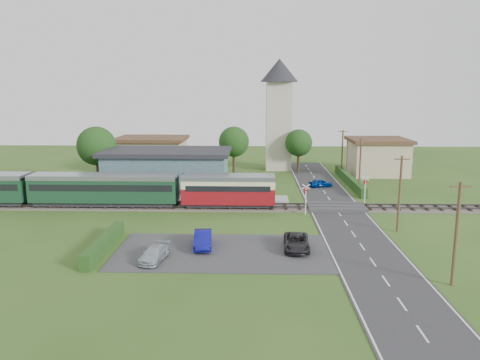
{
  "coord_description": "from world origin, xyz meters",
  "views": [
    {
      "loc": [
        0.98,
        -47.55,
        12.77
      ],
      "look_at": [
        -0.52,
        4.0,
        2.8
      ],
      "focal_mm": 35.0,
      "sensor_mm": 36.0,
      "label": 1
    }
  ],
  "objects_px": {
    "car_on_road": "(321,183)",
    "pedestrian_near": "(222,192)",
    "car_park_silver": "(154,254)",
    "church_tower": "(279,106)",
    "crossing_signal_near": "(306,195)",
    "train": "(76,188)",
    "station_building": "(167,170)",
    "pedestrian_far": "(97,190)",
    "house_east": "(377,156)",
    "equipment_hut": "(90,186)",
    "house_west": "(152,154)",
    "car_park_dark": "(297,242)",
    "car_park_blue": "(203,239)",
    "crossing_signal_far": "(365,186)"
  },
  "relations": [
    {
      "from": "pedestrian_near",
      "to": "car_on_road",
      "type": "bearing_deg",
      "value": -139.32
    },
    {
      "from": "car_park_blue",
      "to": "pedestrian_near",
      "type": "height_order",
      "value": "pedestrian_near"
    },
    {
      "from": "station_building",
      "to": "church_tower",
      "type": "distance_m",
      "value": 23.89
    },
    {
      "from": "car_park_silver",
      "to": "pedestrian_near",
      "type": "xyz_separation_m",
      "value": [
        3.83,
        18.82,
        0.6
      ]
    },
    {
      "from": "crossing_signal_near",
      "to": "car_park_dark",
      "type": "relative_size",
      "value": 0.76
    },
    {
      "from": "equipment_hut",
      "to": "car_park_dark",
      "type": "bearing_deg",
      "value": -36.35
    },
    {
      "from": "crossing_signal_near",
      "to": "car_park_dark",
      "type": "height_order",
      "value": "crossing_signal_near"
    },
    {
      "from": "church_tower",
      "to": "crossing_signal_near",
      "type": "bearing_deg",
      "value": -87.18
    },
    {
      "from": "church_tower",
      "to": "crossing_signal_near",
      "type": "xyz_separation_m",
      "value": [
        1.4,
        -28.41,
        -8.08
      ]
    },
    {
      "from": "station_building",
      "to": "train",
      "type": "relative_size",
      "value": 0.37
    },
    {
      "from": "church_tower",
      "to": "crossing_signal_far",
      "type": "relative_size",
      "value": 5.37
    },
    {
      "from": "church_tower",
      "to": "crossing_signal_far",
      "type": "bearing_deg",
      "value": -69.98
    },
    {
      "from": "house_east",
      "to": "car_on_road",
      "type": "relative_size",
      "value": 2.79
    },
    {
      "from": "equipment_hut",
      "to": "pedestrian_near",
      "type": "height_order",
      "value": "equipment_hut"
    },
    {
      "from": "crossing_signal_far",
      "to": "car_on_road",
      "type": "bearing_deg",
      "value": 111.53
    },
    {
      "from": "car_park_silver",
      "to": "house_east",
      "type": "bearing_deg",
      "value": 64.66
    },
    {
      "from": "car_park_silver",
      "to": "car_park_dark",
      "type": "xyz_separation_m",
      "value": [
        10.95,
        2.83,
        0.06
      ]
    },
    {
      "from": "train",
      "to": "church_tower",
      "type": "xyz_separation_m",
      "value": [
        23.48,
        26.0,
        8.05
      ]
    },
    {
      "from": "train",
      "to": "crossing_signal_near",
      "type": "xyz_separation_m",
      "value": [
        24.88,
        -2.41,
        -0.04
      ]
    },
    {
      "from": "equipment_hut",
      "to": "crossing_signal_near",
      "type": "relative_size",
      "value": 0.78
    },
    {
      "from": "equipment_hut",
      "to": "house_west",
      "type": "height_order",
      "value": "house_west"
    },
    {
      "from": "house_west",
      "to": "pedestrian_near",
      "type": "distance_m",
      "value": 23.88
    },
    {
      "from": "equipment_hut",
      "to": "house_east",
      "type": "xyz_separation_m",
      "value": [
        38.0,
        18.8,
        1.05
      ]
    },
    {
      "from": "car_park_blue",
      "to": "equipment_hut",
      "type": "bearing_deg",
      "value": 127.7
    },
    {
      "from": "house_east",
      "to": "pedestrian_near",
      "type": "xyz_separation_m",
      "value": [
        -22.62,
        -19.36,
        -1.58
      ]
    },
    {
      "from": "house_west",
      "to": "car_park_silver",
      "type": "xyz_separation_m",
      "value": [
        8.55,
        -39.18,
        -2.18
      ]
    },
    {
      "from": "church_tower",
      "to": "car_park_silver",
      "type": "xyz_separation_m",
      "value": [
        -11.45,
        -42.18,
        -9.61
      ]
    },
    {
      "from": "house_east",
      "to": "crossing_signal_near",
      "type": "height_order",
      "value": "house_east"
    },
    {
      "from": "pedestrian_near",
      "to": "crossing_signal_far",
      "type": "bearing_deg",
      "value": -175.81
    },
    {
      "from": "church_tower",
      "to": "pedestrian_near",
      "type": "bearing_deg",
      "value": -108.07
    },
    {
      "from": "car_on_road",
      "to": "pedestrian_far",
      "type": "bearing_deg",
      "value": 91.76
    },
    {
      "from": "house_west",
      "to": "crossing_signal_near",
      "type": "distance_m",
      "value": 33.22
    },
    {
      "from": "crossing_signal_near",
      "to": "pedestrian_near",
      "type": "xyz_separation_m",
      "value": [
        -9.02,
        5.05,
        -0.92
      ]
    },
    {
      "from": "station_building",
      "to": "pedestrian_near",
      "type": "xyz_separation_m",
      "value": [
        7.38,
        -6.36,
        -1.48
      ]
    },
    {
      "from": "crossing_signal_near",
      "to": "house_west",
      "type": "bearing_deg",
      "value": 130.11
    },
    {
      "from": "house_east",
      "to": "car_park_blue",
      "type": "distance_m",
      "value": 41.99
    },
    {
      "from": "station_building",
      "to": "pedestrian_near",
      "type": "distance_m",
      "value": 9.85
    },
    {
      "from": "car_park_silver",
      "to": "equipment_hut",
      "type": "bearing_deg",
      "value": 130.15
    },
    {
      "from": "station_building",
      "to": "car_park_silver",
      "type": "distance_m",
      "value": 25.51
    },
    {
      "from": "pedestrian_near",
      "to": "house_west",
      "type": "bearing_deg",
      "value": -53.65
    },
    {
      "from": "car_on_road",
      "to": "car_park_blue",
      "type": "height_order",
      "value": "car_park_blue"
    },
    {
      "from": "church_tower",
      "to": "pedestrian_far",
      "type": "xyz_separation_m",
      "value": [
        -22.18,
        -23.0,
        -8.85
      ]
    },
    {
      "from": "church_tower",
      "to": "car_park_dark",
      "type": "relative_size",
      "value": 4.07
    },
    {
      "from": "house_west",
      "to": "car_park_silver",
      "type": "height_order",
      "value": "house_west"
    },
    {
      "from": "church_tower",
      "to": "house_east",
      "type": "bearing_deg",
      "value": -14.93
    },
    {
      "from": "crossing_signal_near",
      "to": "car_park_silver",
      "type": "height_order",
      "value": "crossing_signal_near"
    },
    {
      "from": "house_east",
      "to": "car_on_road",
      "type": "height_order",
      "value": "house_east"
    },
    {
      "from": "car_on_road",
      "to": "pedestrian_near",
      "type": "height_order",
      "value": "pedestrian_near"
    },
    {
      "from": "car_park_silver",
      "to": "pedestrian_near",
      "type": "relative_size",
      "value": 2.41
    },
    {
      "from": "car_on_road",
      "to": "house_west",
      "type": "bearing_deg",
      "value": 49.61
    }
  ]
}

